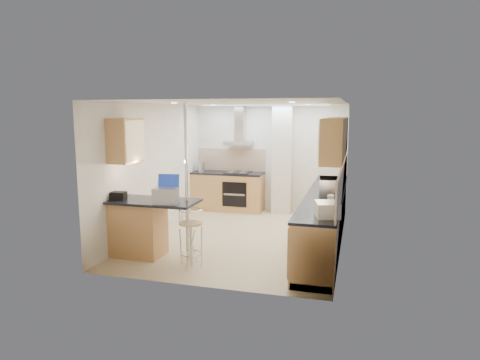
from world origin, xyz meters
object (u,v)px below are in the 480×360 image
(microwave, at_px, (330,187))
(bar_stool_near, at_px, (148,229))
(bar_stool_end, at_px, (191,238))
(bread_bin, at_px, (327,209))
(laptop, at_px, (166,196))

(microwave, bearing_deg, bar_stool_near, 110.41)
(bar_stool_near, relative_size, bar_stool_end, 1.04)
(bar_stool_near, xyz_separation_m, bar_stool_end, (0.82, -0.19, -0.02))
(microwave, distance_m, bar_stool_end, 2.55)
(bar_stool_end, height_order, bread_bin, bread_bin)
(microwave, relative_size, laptop, 1.55)
(laptop, bearing_deg, microwave, 24.06)
(bar_stool_near, bearing_deg, microwave, 14.73)
(bread_bin, bearing_deg, microwave, 78.07)
(microwave, height_order, bar_stool_near, microwave)
(laptop, distance_m, bar_stool_near, 0.72)
(microwave, bearing_deg, bread_bin, 177.09)
(bread_bin, bearing_deg, bar_stool_near, 161.61)
(laptop, bearing_deg, bread_bin, -9.29)
(bar_stool_near, height_order, bread_bin, bread_bin)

